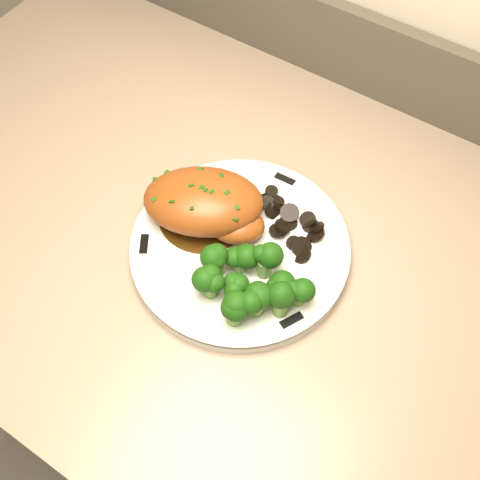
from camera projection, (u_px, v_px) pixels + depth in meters
The scene contains 8 objects.
plate at pixel (240, 249), 0.71m from camera, with size 0.26×0.26×0.02m, color silver.
rim_accent_0 at pixel (285, 179), 0.76m from camera, with size 0.03×0.01×0.00m, color black.
rim_accent_1 at pixel (144, 244), 0.70m from camera, with size 0.03×0.01×0.00m, color black.
rim_accent_2 at pixel (292, 320), 0.65m from camera, with size 0.03×0.01×0.00m, color black.
gravy_pool at pixel (205, 215), 0.73m from camera, with size 0.11×0.11×0.00m, color #3B220A.
chicken_breast at pixel (207, 204), 0.70m from camera, with size 0.17×0.15×0.06m.
mushroom_pile at pixel (291, 228), 0.71m from camera, with size 0.09×0.07×0.02m.
broccoli_florets at pixel (251, 284), 0.65m from camera, with size 0.12×0.09×0.04m.
Camera 1 is at (-0.08, 1.35, 1.44)m, focal length 45.00 mm.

